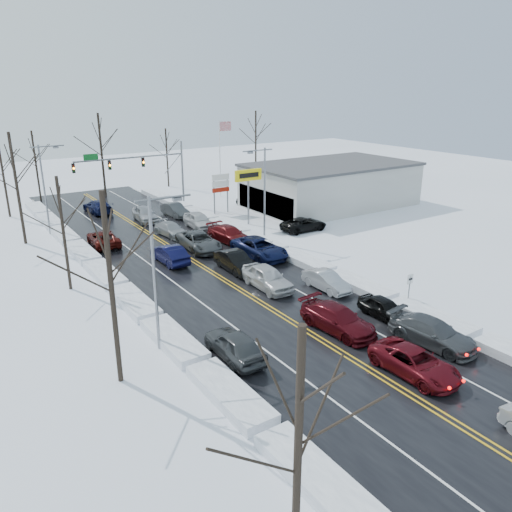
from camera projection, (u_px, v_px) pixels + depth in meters
ground at (246, 293)px, 36.60m from camera, size 160.00×160.00×0.00m
road_surface at (232, 285)px, 38.17m from camera, size 14.00×84.00×0.01m
snow_bank_left at (137, 308)px, 34.21m from camera, size 1.80×72.00×0.57m
snow_bank_right at (309, 266)px, 42.14m from camera, size 1.80×72.00×0.57m
traffic_signal_mast at (143, 165)px, 58.66m from camera, size 13.28×0.39×8.00m
tires_plus_sign at (248, 179)px, 53.05m from camera, size 3.20×0.34×6.00m
used_vehicles_sign at (221, 185)px, 58.33m from camera, size 2.20×0.22×4.65m
speed_limit_sign at (410, 284)px, 34.04m from camera, size 0.55×0.09×2.35m
flagpole at (221, 153)px, 66.22m from camera, size 1.87×1.20×10.00m
dealership_building at (330, 184)px, 62.43m from camera, size 20.40×12.40×5.30m
streetlight_ne at (263, 187)px, 47.07m from camera, size 3.20×0.25×9.00m
streetlight_sw at (157, 262)px, 27.38m from camera, size 3.20×0.25×9.00m
streetlight_nw at (45, 182)px, 49.44m from camera, size 3.20×0.25×9.00m
tree_left_a at (299, 418)px, 13.05m from camera, size 3.60×3.60×9.00m
tree_left_b at (108, 253)px, 23.59m from camera, size 4.00×4.00×10.00m
tree_left_c at (61, 212)px, 35.48m from camera, size 3.40×3.40×8.50m
tree_left_d at (14, 167)px, 45.69m from camera, size 4.20×4.20×10.50m
tree_left_e at (1, 159)px, 55.58m from camera, size 3.80×3.80×9.50m
tree_far_b at (34, 152)px, 63.72m from camera, size 3.60×3.60×9.00m
tree_far_c at (100, 139)px, 65.86m from camera, size 4.40×4.40×11.00m
tree_far_d at (166, 146)px, 72.83m from camera, size 3.40×3.40×8.50m
tree_far_e at (256, 131)px, 81.12m from camera, size 4.20×4.20×10.50m
queued_car_2 at (414, 374)px, 26.43m from camera, size 2.42×5.08×1.40m
queued_car_3 at (337, 330)px, 31.13m from camera, size 2.61×5.53×1.56m
queued_car_4 at (267, 288)px, 37.57m from camera, size 2.14×5.07×1.71m
queued_car_5 at (236, 271)px, 41.08m from camera, size 1.79×4.86×1.59m
queued_car_6 at (199, 249)px, 46.33m from camera, size 2.95×5.93×1.62m
queued_car_7 at (171, 236)px, 50.56m from camera, size 2.33×4.74×1.33m
queued_car_8 at (146, 221)px, 55.88m from camera, size 2.40×5.07×1.68m
queued_car_11 at (431, 344)px, 29.46m from camera, size 2.84×5.54×1.54m
queued_car_12 at (384, 317)px, 32.83m from camera, size 1.65×3.95×1.34m
queued_car_13 at (326, 289)px, 37.32m from camera, size 1.49×4.20×1.38m
queued_car_14 at (259, 257)px, 44.31m from camera, size 3.06×6.14×1.67m
queued_car_15 at (230, 242)px, 48.44m from camera, size 2.81×5.61×1.56m
queued_car_16 at (199, 228)px, 53.18m from camera, size 2.32×5.07×1.69m
queued_car_17 at (175, 216)px, 57.92m from camera, size 1.84×4.67×1.51m
oncoming_car_0 at (170, 263)px, 42.91m from camera, size 1.73×4.81×1.58m
oncoming_car_1 at (104, 245)px, 47.48m from camera, size 2.80×5.37×1.44m
oncoming_car_2 at (98, 213)px, 59.49m from camera, size 2.49×5.52×1.57m
oncoming_car_3 at (235, 357)px, 28.05m from camera, size 2.00×4.74×1.60m
parked_car_0 at (304, 231)px, 52.25m from camera, size 5.12×2.41×1.41m
parked_car_1 at (294, 216)px, 57.95m from camera, size 2.15×4.94×1.41m
parked_car_2 at (251, 207)px, 62.26m from camera, size 2.07×4.79×1.61m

